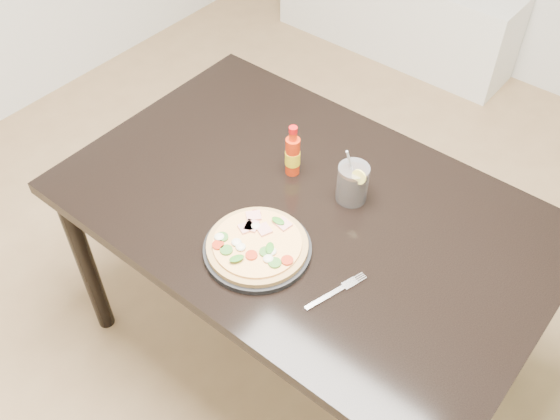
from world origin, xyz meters
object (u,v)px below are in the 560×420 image
Objects in this scene: pizza at (257,244)px; cola_cup at (352,184)px; dining_table at (305,225)px; fork at (338,291)px; hot_sauce_bottle at (293,155)px; media_console at (394,9)px; plate at (257,249)px.

pizza is 0.34m from cola_cup.
dining_table is 7.57× the size of fork.
fork is at bearing -37.14° from hot_sauce_bottle.
fork is 0.13× the size of media_console.
hot_sauce_bottle is at bearing 159.81° from fork.
fork is at bearing -63.13° from media_console.
dining_table reaches higher than media_console.
dining_table is 0.24m from plate.
plate is at bearing -89.76° from dining_table.
cola_cup reaches higher than plate.
media_console is (-0.72, 1.86, -0.57)m from hot_sauce_bottle.
hot_sauce_bottle is 0.12× the size of media_console.
plate is (0.00, -0.22, 0.09)m from dining_table.
plate is at bearing -68.34° from hot_sauce_bottle.
plate is 1.07× the size of pizza.
fork is 2.44m from media_console.
hot_sauce_bottle is (-0.12, 0.30, 0.04)m from pizza.
fork is at bearing 6.36° from pizza.
plate is at bearing 7.48° from pizza.
media_console is at bearing 111.18° from plate.
hot_sauce_bottle is 0.96× the size of cola_cup.
dining_table is at bearing 89.88° from pizza.
hot_sauce_bottle is 0.93× the size of fork.
fork reaches higher than dining_table.
pizza is at bearing -156.68° from fork.
cola_cup reaches higher than dining_table.
pizza is 2.37m from media_console.
dining_table is at bearing 90.24° from plate.
pizza reaches higher than plate.
pizza is 1.51× the size of cola_cup.
plate is at bearing -156.69° from fork.
hot_sauce_bottle is (-0.12, 0.09, 0.15)m from dining_table.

